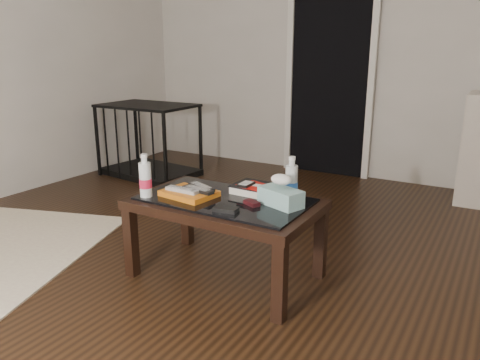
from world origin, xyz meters
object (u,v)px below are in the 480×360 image
Objects in this scene: coffee_table at (225,209)px; tissue_box at (281,197)px; textbook at (256,189)px; water_bottle_right at (291,178)px; water_bottle_left at (145,175)px; pet_crate at (150,152)px.

tissue_box is at bearing 8.30° from coffee_table.
coffee_table is 0.22m from textbook.
water_bottle_right is at bearing 26.09° from coffee_table.
water_bottle_left is at bearing -153.95° from water_bottle_right.
coffee_table is 1.04× the size of pet_crate.
water_bottle_right is at bearing 105.58° from tissue_box.
tissue_box is at bearing -93.90° from water_bottle_right.
coffee_table is at bearing -32.44° from pet_crate.
coffee_table is 4.00× the size of textbook.
coffee_table is at bearing 26.01° from water_bottle_left.
water_bottle_right is 0.13m from tissue_box.
pet_crate reaches higher than water_bottle_left.
coffee_table is at bearing -152.23° from tissue_box.
water_bottle_right reaches higher than textbook.
textbook is 0.24m from water_bottle_right.
water_bottle_left reaches higher than textbook.
textbook is 1.05× the size of water_bottle_right.
pet_crate reaches higher than water_bottle_right.
tissue_box reaches higher than textbook.
coffee_table is at bearing -118.08° from textbook.
water_bottle_right is (0.22, -0.01, 0.10)m from textbook.
textbook is at bearing 36.39° from water_bottle_left.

